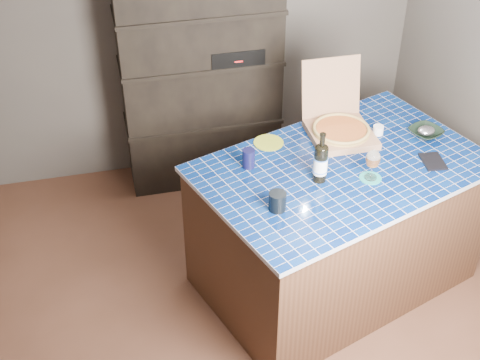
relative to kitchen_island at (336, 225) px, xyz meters
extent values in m
plane|color=brown|center=(-0.62, -0.11, -0.48)|extent=(3.50, 3.50, 0.00)
plane|color=#4F4B44|center=(-0.62, 1.64, 0.77)|extent=(3.50, 0.00, 3.50)
cube|color=black|center=(-0.62, 1.42, 0.42)|extent=(1.20, 0.40, 1.80)
cube|color=black|center=(-0.37, 1.37, 0.65)|extent=(0.40, 0.32, 0.12)
cube|color=#482C1C|center=(0.00, 0.00, -0.02)|extent=(1.96, 1.57, 0.92)
cube|color=#04194A|center=(0.00, 0.00, 0.46)|extent=(2.01, 1.62, 0.03)
cube|color=#A47054|center=(0.09, 0.31, 0.50)|extent=(0.40, 0.40, 0.04)
cube|color=#A47054|center=(0.09, 0.55, 0.72)|extent=(0.40, 0.09, 0.39)
cylinder|color=#B1904A|center=(0.09, 0.31, 0.53)|extent=(0.37, 0.37, 0.01)
cylinder|color=maroon|center=(0.09, 0.31, 0.54)|extent=(0.32, 0.32, 0.01)
torus|color=#B1904A|center=(0.09, 0.31, 0.54)|extent=(0.37, 0.37, 0.02)
cylinder|color=black|center=(-0.19, -0.10, 0.59)|extent=(0.08, 0.08, 0.23)
ellipsoid|color=black|center=(-0.19, -0.10, 0.70)|extent=(0.08, 0.08, 0.04)
cylinder|color=black|center=(-0.19, -0.10, 0.76)|extent=(0.03, 0.03, 0.09)
cylinder|color=white|center=(-0.19, -0.10, 0.58)|extent=(0.08, 0.08, 0.10)
cylinder|color=#3E6ED3|center=(-0.19, -0.10, 0.55)|extent=(0.09, 0.09, 0.01)
cylinder|color=#3E6ED3|center=(-0.19, -0.10, 0.63)|extent=(0.09, 0.09, 0.01)
cylinder|color=teal|center=(0.11, -0.16, 0.48)|extent=(0.13, 0.13, 0.01)
cylinder|color=white|center=(0.11, -0.16, 0.49)|extent=(0.08, 0.08, 0.01)
cylinder|color=white|center=(0.11, -0.16, 0.53)|extent=(0.01, 0.01, 0.08)
ellipsoid|color=white|center=(0.11, -0.16, 0.62)|extent=(0.09, 0.09, 0.12)
cylinder|color=#AE5C1B|center=(0.11, -0.16, 0.61)|extent=(0.07, 0.07, 0.05)
cylinder|color=white|center=(0.11, -0.16, 0.64)|extent=(0.07, 0.07, 0.02)
cylinder|color=black|center=(-0.51, -0.31, 0.53)|extent=(0.10, 0.10, 0.11)
cube|color=black|center=(0.55, -0.09, 0.48)|extent=(0.14, 0.19, 0.01)
imported|color=black|center=(0.64, 0.20, 0.50)|extent=(0.27, 0.27, 0.05)
ellipsoid|color=#A9AAB5|center=(0.64, 0.20, 0.52)|extent=(0.12, 0.10, 0.05)
cylinder|color=white|center=(0.35, 0.29, 0.51)|extent=(0.07, 0.07, 0.06)
cylinder|color=black|center=(-0.57, 0.13, 0.54)|extent=(0.08, 0.08, 0.12)
cylinder|color=#96A323|center=(-0.38, 0.35, 0.48)|extent=(0.19, 0.19, 0.01)
camera|label=1|loc=(-1.38, -3.09, 2.85)|focal=50.00mm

